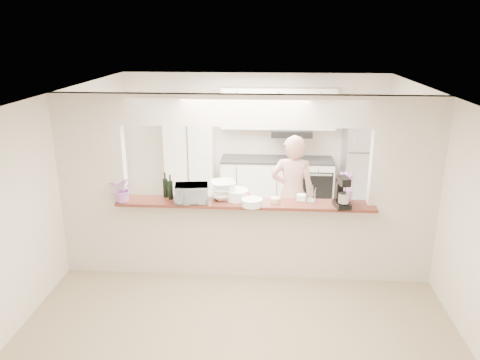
# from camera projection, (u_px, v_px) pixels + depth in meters

# --- Properties ---
(floor) EXTENTS (6.00, 6.00, 0.00)m
(floor) POSITION_uv_depth(u_px,v_px,m) (245.00, 273.00, 6.56)
(floor) COLOR gray
(floor) RESTS_ON ground
(tile_overlay) EXTENTS (5.00, 2.90, 0.01)m
(tile_overlay) POSITION_uv_depth(u_px,v_px,m) (250.00, 228.00, 8.03)
(tile_overlay) COLOR beige
(tile_overlay) RESTS_ON floor
(partition) EXTENTS (5.00, 0.15, 2.50)m
(partition) POSITION_uv_depth(u_px,v_px,m) (245.00, 172.00, 6.10)
(partition) COLOR beige
(partition) RESTS_ON floor
(bar_counter) EXTENTS (3.40, 0.38, 1.09)m
(bar_counter) POSITION_uv_depth(u_px,v_px,m) (245.00, 236.00, 6.38)
(bar_counter) COLOR beige
(bar_counter) RESTS_ON floor
(kitchen_cabinets) EXTENTS (3.15, 0.62, 2.25)m
(kitchen_cabinets) POSITION_uv_depth(u_px,v_px,m) (244.00, 156.00, 8.86)
(kitchen_cabinets) COLOR silver
(kitchen_cabinets) RESTS_ON floor
(refrigerator) EXTENTS (0.75, 0.70, 1.70)m
(refrigerator) POSITION_uv_depth(u_px,v_px,m) (363.00, 166.00, 8.68)
(refrigerator) COLOR #A9A8AD
(refrigerator) RESTS_ON floor
(flower_left) EXTENTS (0.36, 0.32, 0.36)m
(flower_left) POSITION_uv_depth(u_px,v_px,m) (123.00, 189.00, 6.13)
(flower_left) COLOR #D370B4
(flower_left) RESTS_ON bar_counter
(wine_bottle_a) EXTENTS (0.07, 0.07, 0.35)m
(wine_bottle_a) POSITION_uv_depth(u_px,v_px,m) (165.00, 188.00, 6.32)
(wine_bottle_a) COLOR black
(wine_bottle_a) RESTS_ON bar_counter
(wine_bottle_b) EXTENTS (0.07, 0.07, 0.34)m
(wine_bottle_b) POSITION_uv_depth(u_px,v_px,m) (171.00, 190.00, 6.25)
(wine_bottle_b) COLOR black
(wine_bottle_b) RESTS_ON bar_counter
(toaster_oven) EXTENTS (0.47, 0.35, 0.24)m
(toaster_oven) POSITION_uv_depth(u_px,v_px,m) (192.00, 193.00, 6.14)
(toaster_oven) COLOR #B2B2B7
(toaster_oven) RESTS_ON bar_counter
(serving_bowls) EXTENTS (0.41, 0.41, 0.24)m
(serving_bowls) POSITION_uv_depth(u_px,v_px,m) (223.00, 190.00, 6.25)
(serving_bowls) COLOR white
(serving_bowls) RESTS_ON bar_counter
(plate_stack_a) EXTENTS (0.31, 0.31, 0.14)m
(plate_stack_a) POSITION_uv_depth(u_px,v_px,m) (237.00, 195.00, 6.24)
(plate_stack_a) COLOR white
(plate_stack_a) RESTS_ON bar_counter
(plate_stack_b) EXTENTS (0.27, 0.27, 0.10)m
(plate_stack_b) POSITION_uv_depth(u_px,v_px,m) (252.00, 202.00, 6.02)
(plate_stack_b) COLOR white
(plate_stack_b) RESTS_ON bar_counter
(red_bowl) EXTENTS (0.15, 0.15, 0.07)m
(red_bowl) POSITION_uv_depth(u_px,v_px,m) (245.00, 196.00, 6.29)
(red_bowl) COLOR maroon
(red_bowl) RESTS_ON bar_counter
(tan_bowl) EXTENTS (0.14, 0.14, 0.06)m
(tan_bowl) POSITION_uv_depth(u_px,v_px,m) (275.00, 200.00, 6.16)
(tan_bowl) COLOR beige
(tan_bowl) RESTS_ON bar_counter
(utensil_caddy) EXTENTS (0.29, 0.19, 0.25)m
(utensil_caddy) POSITION_uv_depth(u_px,v_px,m) (306.00, 193.00, 6.19)
(utensil_caddy) COLOR silver
(utensil_caddy) RESTS_ON bar_counter
(stand_mixer) EXTENTS (0.22, 0.30, 0.41)m
(stand_mixer) POSITION_uv_depth(u_px,v_px,m) (342.00, 193.00, 5.96)
(stand_mixer) COLOR black
(stand_mixer) RESTS_ON bar_counter
(flower_right) EXTENTS (0.26, 0.26, 0.40)m
(flower_right) POSITION_uv_depth(u_px,v_px,m) (345.00, 187.00, 6.12)
(flower_right) COLOR #C872D5
(flower_right) RESTS_ON bar_counter
(person) EXTENTS (0.71, 0.52, 1.81)m
(person) POSITION_uv_depth(u_px,v_px,m) (292.00, 195.00, 7.00)
(person) COLOR tan
(person) RESTS_ON floor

